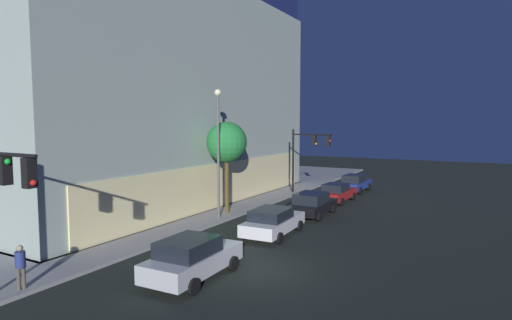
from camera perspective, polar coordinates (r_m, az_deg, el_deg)
ground_plane at (r=18.61m, az=0.19°, el=-14.66°), size 120.00×120.00×0.00m
modern_building at (r=38.68m, az=-19.42°, el=9.38°), size 29.35×23.77×18.93m
traffic_light_far_corner at (r=36.50m, az=7.06°, el=1.53°), size 0.37×3.68×5.58m
street_lamp_sidewalk at (r=26.83m, az=-5.15°, el=2.95°), size 0.44×0.44×8.25m
sidewalk_tree at (r=28.54m, az=-4.01°, el=2.36°), size 2.76×2.76×6.22m
pedestrian_waiting at (r=18.08m, az=-29.32°, el=-12.10°), size 0.36×0.36×1.67m
car_silver at (r=17.55m, az=-8.66°, el=-12.97°), size 4.65×2.33×1.70m
car_white at (r=23.72m, az=2.30°, el=-8.32°), size 4.85×2.37×1.54m
car_black at (r=28.79m, az=7.65°, el=-5.93°), size 4.56×2.22×1.59m
car_red at (r=34.04m, az=10.89°, el=-4.37°), size 4.60×2.15×1.50m
car_blue at (r=39.42m, az=13.26°, el=-3.05°), size 4.59×2.13×1.59m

